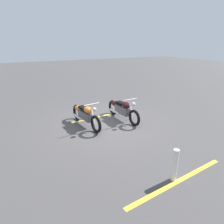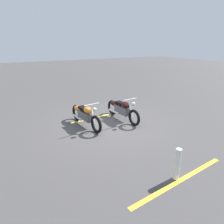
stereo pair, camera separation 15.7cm
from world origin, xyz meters
The scene contains 6 objects.
ground_plane centered at (0.00, 0.00, 0.00)m, with size 60.00×60.00×0.00m, color #474444.
motorcycle_bright_foreground centered at (-0.33, -0.82, 0.46)m, with size 2.23×0.65×1.04m.
motorcycle_dark_foreground centered at (-0.20, 0.81, 0.46)m, with size 2.23×0.62×1.04m.
bollard_post centered at (3.81, -0.15, 0.41)m, with size 0.14×0.14×0.82m, color white.
parking_stripe_near centered at (-0.97, 0.33, 0.00)m, with size 3.20×0.12×0.01m, color yellow.
parking_stripe_mid centered at (3.92, -0.09, 0.00)m, with size 3.20×0.12×0.01m, color yellow.
Camera 2 is at (6.56, -3.49, 3.16)m, focal length 31.83 mm.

